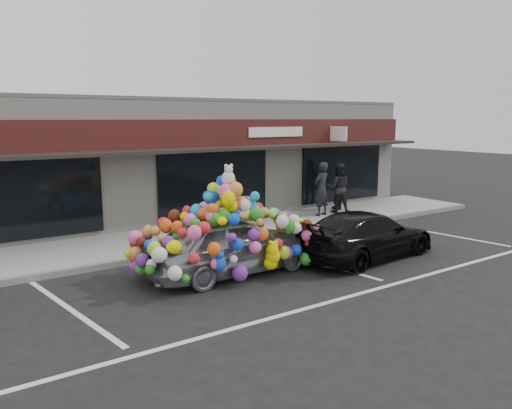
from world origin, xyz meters
TOP-DOWN VIEW (x-y plane):
  - ground at (0.00, 0.00)m, footprint 90.00×90.00m
  - shop_building at (0.00, 8.44)m, footprint 24.00×7.20m
  - sidewalk at (0.00, 4.00)m, footprint 26.00×3.00m
  - kerb at (0.00, 2.50)m, footprint 26.00×0.18m
  - parking_stripe_left at (-3.20, 0.20)m, footprint 0.73×4.37m
  - parking_stripe_mid at (2.80, 0.20)m, footprint 0.73×4.37m
  - parking_stripe_right at (8.20, 0.20)m, footprint 0.73×4.37m
  - lane_line at (2.00, -2.30)m, footprint 14.00×0.12m
  - toy_car at (0.52, 0.44)m, footprint 3.02×4.48m
  - black_sedan at (4.18, -0.45)m, footprint 2.15×4.45m
  - pedestrian_a at (6.61, 4.04)m, footprint 0.79×0.61m
  - pedestrian_b at (7.53, 4.15)m, footprint 1.14×1.08m
  - pedestrian_c at (7.96, 4.58)m, footprint 1.14×0.88m

SIDE VIEW (x-z plane):
  - ground at x=0.00m, z-range 0.00..0.00m
  - parking_stripe_left at x=-3.20m, z-range 0.00..0.01m
  - parking_stripe_mid at x=2.80m, z-range 0.00..0.01m
  - parking_stripe_right at x=8.20m, z-range 0.00..0.01m
  - lane_line at x=2.00m, z-range 0.00..0.01m
  - sidewalk at x=0.00m, z-range 0.00..0.15m
  - kerb at x=0.00m, z-range -0.01..0.15m
  - black_sedan at x=4.18m, z-range 0.00..1.25m
  - toy_car at x=0.52m, z-range -0.42..2.17m
  - pedestrian_c at x=7.96m, z-range 0.15..1.95m
  - pedestrian_b at x=7.53m, z-range 0.15..2.01m
  - pedestrian_a at x=6.61m, z-range 0.15..2.10m
  - shop_building at x=0.00m, z-range 0.01..4.32m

